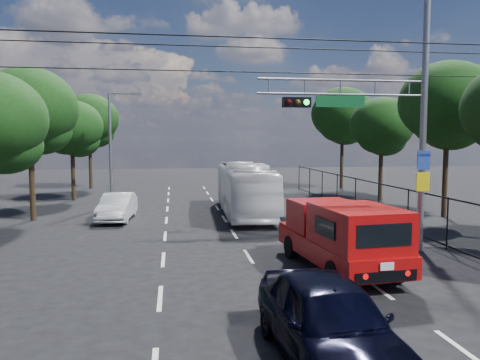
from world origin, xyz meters
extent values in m
cube|color=beige|center=(-3.00, 4.00, 0.01)|extent=(0.12, 2.00, 0.01)
cube|color=beige|center=(-3.00, 8.00, 0.01)|extent=(0.12, 2.00, 0.01)
cube|color=beige|center=(-3.00, 12.00, 0.01)|extent=(0.12, 2.00, 0.01)
cube|color=beige|center=(-3.00, 16.00, 0.01)|extent=(0.12, 2.00, 0.01)
cube|color=beige|center=(-3.00, 20.00, 0.01)|extent=(0.12, 2.00, 0.01)
cube|color=beige|center=(-3.00, 24.00, 0.01)|extent=(0.12, 2.00, 0.01)
cube|color=beige|center=(-3.00, 28.00, 0.01)|extent=(0.12, 2.00, 0.01)
cube|color=beige|center=(-3.00, 32.00, 0.01)|extent=(0.12, 2.00, 0.01)
cube|color=beige|center=(0.00, 4.00, 0.01)|extent=(0.12, 2.00, 0.01)
cube|color=beige|center=(0.00, 8.00, 0.01)|extent=(0.12, 2.00, 0.01)
cube|color=beige|center=(0.00, 12.00, 0.01)|extent=(0.12, 2.00, 0.01)
cube|color=beige|center=(0.00, 16.00, 0.01)|extent=(0.12, 2.00, 0.01)
cube|color=beige|center=(0.00, 20.00, 0.01)|extent=(0.12, 2.00, 0.01)
cube|color=beige|center=(0.00, 24.00, 0.01)|extent=(0.12, 2.00, 0.01)
cube|color=beige|center=(0.00, 28.00, 0.01)|extent=(0.12, 2.00, 0.01)
cube|color=beige|center=(0.00, 32.00, 0.01)|extent=(0.12, 2.00, 0.01)
cube|color=beige|center=(3.00, 0.00, 0.01)|extent=(0.12, 2.00, 0.01)
cube|color=beige|center=(3.00, 4.00, 0.01)|extent=(0.12, 2.00, 0.01)
cube|color=beige|center=(3.00, 8.00, 0.01)|extent=(0.12, 2.00, 0.01)
cube|color=beige|center=(3.00, 12.00, 0.01)|extent=(0.12, 2.00, 0.01)
cube|color=beige|center=(3.00, 16.00, 0.01)|extent=(0.12, 2.00, 0.01)
cube|color=beige|center=(3.00, 20.00, 0.01)|extent=(0.12, 2.00, 0.01)
cube|color=beige|center=(3.00, 24.00, 0.01)|extent=(0.12, 2.00, 0.01)
cube|color=beige|center=(3.00, 28.00, 0.01)|extent=(0.12, 2.00, 0.01)
cube|color=beige|center=(3.00, 32.00, 0.01)|extent=(0.12, 2.00, 0.01)
cylinder|color=slate|center=(6.50, 8.00, 4.75)|extent=(0.24, 0.24, 9.50)
cylinder|color=slate|center=(3.40, 8.00, 6.25)|extent=(6.20, 0.08, 0.08)
cylinder|color=slate|center=(3.40, 8.00, 5.75)|extent=(6.20, 0.08, 0.08)
cube|color=black|center=(1.70, 8.00, 5.45)|extent=(1.00, 0.28, 0.35)
sphere|color=#3F0505|center=(1.38, 7.85, 5.45)|extent=(0.20, 0.20, 0.20)
sphere|color=#4C3805|center=(1.70, 7.85, 5.45)|extent=(0.20, 0.20, 0.20)
sphere|color=#0CE533|center=(2.02, 7.85, 5.45)|extent=(0.20, 0.20, 0.20)
cube|color=#0B4E22|center=(3.30, 8.00, 5.50)|extent=(1.80, 0.05, 0.40)
cube|color=#233FA4|center=(6.48, 7.86, 3.40)|extent=(0.50, 0.04, 0.70)
cube|color=yellow|center=(6.48, 7.86, 2.60)|extent=(0.50, 0.04, 0.70)
cylinder|color=slate|center=(5.90, 8.00, 6.00)|extent=(0.05, 0.05, 0.50)
cylinder|color=slate|center=(4.60, 8.00, 6.00)|extent=(0.05, 0.05, 0.50)
cylinder|color=slate|center=(3.30, 8.00, 6.00)|extent=(0.05, 0.05, 0.50)
cylinder|color=slate|center=(2.00, 8.00, 6.00)|extent=(0.05, 0.05, 0.50)
cylinder|color=slate|center=(0.70, 8.00, 6.00)|extent=(0.05, 0.05, 0.50)
cylinder|color=slate|center=(-6.50, 22.00, 3.50)|extent=(0.18, 0.18, 7.00)
cylinder|color=slate|center=(-5.70, 22.00, 7.00)|extent=(1.60, 0.09, 0.09)
cube|color=slate|center=(-4.80, 22.00, 7.00)|extent=(0.60, 0.22, 0.15)
cylinder|color=black|center=(0.00, 6.00, 7.20)|extent=(22.00, 0.04, 0.04)
cylinder|color=black|center=(0.00, 9.50, 7.60)|extent=(22.00, 0.04, 0.04)
cylinder|color=black|center=(0.00, 11.00, 6.90)|extent=(22.00, 0.04, 0.04)
cube|color=black|center=(7.60, 12.00, 1.95)|extent=(0.04, 34.00, 0.06)
cube|color=black|center=(7.60, 12.00, 0.15)|extent=(0.04, 34.00, 0.06)
cylinder|color=black|center=(7.60, 8.00, 1.00)|extent=(0.06, 0.06, 2.00)
cylinder|color=black|center=(7.60, 11.00, 1.00)|extent=(0.06, 0.06, 2.00)
cylinder|color=black|center=(7.60, 14.00, 1.00)|extent=(0.06, 0.06, 2.00)
cylinder|color=black|center=(7.60, 17.00, 1.00)|extent=(0.06, 0.06, 2.00)
cylinder|color=black|center=(7.60, 20.00, 1.00)|extent=(0.06, 0.06, 2.00)
cylinder|color=black|center=(7.60, 23.00, 1.00)|extent=(0.06, 0.06, 2.00)
cylinder|color=black|center=(7.60, 26.00, 1.00)|extent=(0.06, 0.06, 2.00)
cylinder|color=black|center=(7.60, 29.00, 1.00)|extent=(0.06, 0.06, 2.00)
cylinder|color=black|center=(11.80, 15.00, 2.38)|extent=(0.28, 0.28, 4.76)
ellipsoid|color=black|center=(11.80, 15.00, 6.12)|extent=(5.10, 5.10, 4.33)
ellipsoid|color=black|center=(12.20, 15.30, 4.93)|extent=(3.40, 3.40, 2.72)
ellipsoid|color=black|center=(11.45, 14.80, 5.10)|extent=(3.23, 3.23, 2.58)
cylinder|color=black|center=(11.40, 22.00, 2.02)|extent=(0.28, 0.28, 4.03)
ellipsoid|color=black|center=(11.40, 22.00, 5.18)|extent=(4.32, 4.32, 3.67)
ellipsoid|color=black|center=(11.80, 22.30, 4.18)|extent=(2.88, 2.88, 2.30)
ellipsoid|color=black|center=(11.05, 21.80, 4.32)|extent=(2.74, 2.74, 2.19)
cylinder|color=black|center=(11.60, 30.00, 2.46)|extent=(0.28, 0.28, 4.93)
ellipsoid|color=black|center=(11.60, 30.00, 6.34)|extent=(5.28, 5.28, 4.49)
ellipsoid|color=black|center=(12.00, 30.30, 5.10)|extent=(3.52, 3.52, 2.82)
ellipsoid|color=black|center=(11.25, 29.80, 5.28)|extent=(3.34, 3.34, 2.68)
ellipsoid|color=black|center=(-8.80, 10.30, 3.94)|extent=(2.72, 2.72, 2.18)
cylinder|color=black|center=(-9.80, 17.00, 2.24)|extent=(0.28, 0.28, 4.48)
ellipsoid|color=black|center=(-9.80, 17.00, 5.76)|extent=(4.80, 4.80, 4.08)
ellipsoid|color=black|center=(-9.40, 17.30, 4.64)|extent=(3.20, 3.20, 2.56)
ellipsoid|color=black|center=(-10.15, 16.80, 4.80)|extent=(3.04, 3.04, 2.43)
cylinder|color=black|center=(-9.40, 25.00, 1.96)|extent=(0.28, 0.28, 3.92)
ellipsoid|color=black|center=(-9.40, 25.00, 5.04)|extent=(4.20, 4.20, 3.57)
ellipsoid|color=black|center=(-9.00, 25.30, 4.06)|extent=(2.80, 2.80, 2.24)
ellipsoid|color=black|center=(-9.75, 24.80, 4.20)|extent=(2.66, 2.66, 2.13)
cylinder|color=black|center=(-9.60, 33.00, 2.30)|extent=(0.28, 0.28, 4.59)
ellipsoid|color=black|center=(-9.60, 33.00, 5.90)|extent=(4.92, 4.92, 4.18)
ellipsoid|color=black|center=(-9.20, 33.30, 4.76)|extent=(3.28, 3.28, 2.62)
ellipsoid|color=black|center=(-9.95, 32.80, 4.92)|extent=(3.12, 3.12, 2.49)
cylinder|color=black|center=(1.46, 7.62, 0.39)|extent=(0.37, 0.81, 0.79)
cylinder|color=black|center=(3.37, 7.82, 0.39)|extent=(0.37, 0.81, 0.79)
cylinder|color=black|center=(1.82, 4.15, 0.39)|extent=(0.37, 0.81, 0.79)
cylinder|color=black|center=(3.72, 4.35, 0.39)|extent=(0.37, 0.81, 0.79)
cube|color=#980809|center=(2.59, 5.98, 0.70)|extent=(2.70, 5.81, 0.63)
cube|color=#980809|center=(2.33, 8.50, 0.79)|extent=(2.13, 0.83, 0.62)
cube|color=black|center=(2.30, 8.80, 1.07)|extent=(1.95, 0.65, 0.35)
cube|color=#980809|center=(2.46, 7.27, 1.52)|extent=(2.19, 1.94, 1.07)
cube|color=black|center=(2.55, 6.43, 1.57)|extent=(1.74, 0.23, 0.62)
cube|color=#980809|center=(2.72, 4.75, 1.60)|extent=(2.37, 3.07, 1.18)
cube|color=black|center=(3.77, 4.86, 1.63)|extent=(0.18, 1.35, 0.51)
cube|color=black|center=(1.67, 4.65, 1.63)|extent=(0.18, 1.35, 0.51)
cube|color=black|center=(2.87, 3.35, 1.63)|extent=(1.63, 0.22, 0.62)
cube|color=black|center=(2.88, 3.21, 0.56)|extent=(1.80, 0.27, 0.29)
cube|color=silver|center=(2.89, 3.17, 0.84)|extent=(0.39, 0.07, 0.20)
imported|color=black|center=(0.19, -0.12, 0.82)|extent=(2.12, 4.87, 1.63)
imported|color=silver|center=(1.31, 17.46, 1.42)|extent=(2.73, 10.26, 2.84)
imported|color=silver|center=(-5.50, 16.43, 0.69)|extent=(1.76, 4.28, 1.38)
camera|label=1|loc=(-2.61, -8.13, 4.15)|focal=35.00mm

